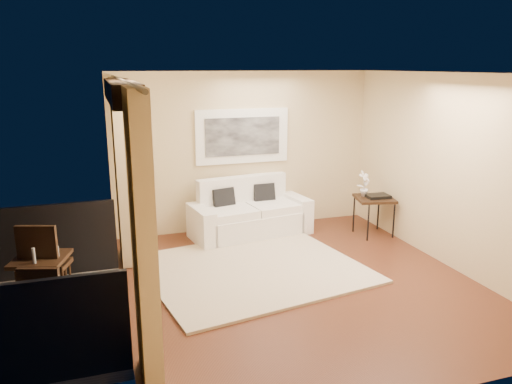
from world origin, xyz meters
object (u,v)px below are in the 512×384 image
balcony_chair_far (42,259)px  orchid (364,184)px  bistro_table (41,264)px  side_table (374,201)px  ice_bucket (31,246)px  sofa (249,215)px  balcony_chair_near (38,309)px

balcony_chair_far → orchid: bearing=-147.7°
bistro_table → balcony_chair_far: bearing=79.6°
side_table → orchid: bearing=142.9°
orchid → ice_bucket: (-5.01, -1.17, -0.10)m
orchid → ice_bucket: bearing=-166.9°
side_table → bistro_table: size_ratio=1.03×
sofa → orchid: size_ratio=4.76×
side_table → bistro_table: (-5.06, -1.20, -0.01)m
side_table → orchid: 0.33m
orchid → ice_bucket: 5.15m
orchid → balcony_chair_far: (-4.90, -1.24, -0.26)m
sofa → balcony_chair_near: sofa is taller
balcony_chair_far → ice_bucket: size_ratio=5.27×
orchid → balcony_chair_near: size_ratio=0.48×
balcony_chair_near → sofa: bearing=61.2°
sofa → ice_bucket: size_ratio=10.43×
orchid → bistro_table: size_ratio=0.62×
side_table → balcony_chair_far: (-5.05, -1.13, 0.02)m
balcony_chair_near → ice_bucket: balcony_chair_near is taller
ice_bucket → bistro_table: bearing=-54.5°
ice_bucket → balcony_chair_far: bearing=-33.2°
orchid → bistro_table: orchid is taller
sofa → bistro_table: sofa is taller
bistro_table → balcony_chair_far: (0.01, 0.07, 0.03)m
ice_bucket → side_table: bearing=11.6°
side_table → ice_bucket: 5.27m
sofa → balcony_chair_near: (-3.02, -2.94, 0.19)m
bistro_table → balcony_chair_near: 1.06m
bistro_table → side_table: bearing=13.3°
bistro_table → ice_bucket: bearing=125.5°
side_table → ice_bucket: size_ratio=3.60×
sofa → bistro_table: 3.61m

